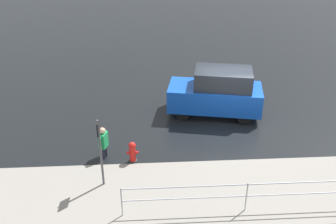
# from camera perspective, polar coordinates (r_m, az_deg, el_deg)

# --- Properties ---
(ground_plane) EXTENTS (60.00, 60.00, 0.00)m
(ground_plane) POSITION_cam_1_polar(r_m,az_deg,el_deg) (15.77, 9.53, -1.79)
(ground_plane) COLOR black
(kerb_strip) EXTENTS (24.00, 3.20, 0.04)m
(kerb_strip) POSITION_cam_1_polar(r_m,az_deg,el_deg) (12.43, 13.57, -11.42)
(kerb_strip) COLOR gray
(kerb_strip) RESTS_ON ground
(moving_hatchback) EXTENTS (4.16, 2.42, 2.06)m
(moving_hatchback) POSITION_cam_1_polar(r_m,az_deg,el_deg) (16.00, 7.46, 2.99)
(moving_hatchback) COLOR blue
(moving_hatchback) RESTS_ON ground
(fire_hydrant) EXTENTS (0.42, 0.31, 0.80)m
(fire_hydrant) POSITION_cam_1_polar(r_m,az_deg,el_deg) (13.15, -5.43, -6.12)
(fire_hydrant) COLOR red
(fire_hydrant) RESTS_ON ground
(pedestrian) EXTENTS (0.34, 0.55, 1.22)m
(pedestrian) POSITION_cam_1_polar(r_m,az_deg,el_deg) (13.36, -9.83, -4.39)
(pedestrian) COLOR #1E8C4C
(pedestrian) RESTS_ON ground
(metal_railing) EXTENTS (10.77, 0.04, 1.05)m
(metal_railing) POSITION_cam_1_polar(r_m,az_deg,el_deg) (11.71, 20.60, -10.93)
(metal_railing) COLOR #B7BABF
(metal_railing) RESTS_ON ground
(sign_post) EXTENTS (0.07, 0.44, 2.40)m
(sign_post) POSITION_cam_1_polar(r_m,az_deg,el_deg) (11.57, -10.36, -4.79)
(sign_post) COLOR #4C4C51
(sign_post) RESTS_ON ground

